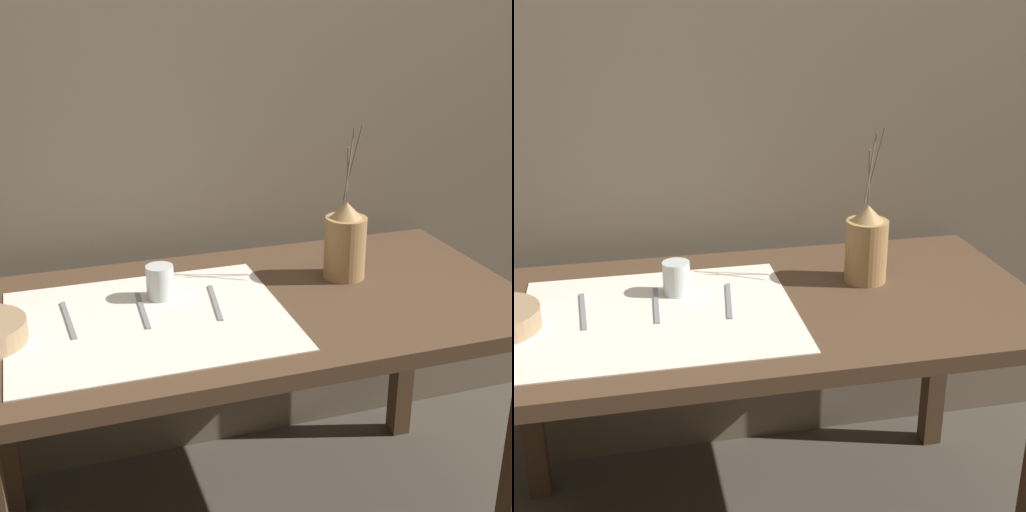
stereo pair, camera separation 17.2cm
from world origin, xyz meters
TOP-DOWN VIEW (x-y plane):
  - stone_wall_back at (0.00, 0.47)m, footprint 7.00×0.06m
  - wooden_table at (0.00, 0.00)m, footprint 1.38×0.72m
  - linen_cloth at (-0.26, -0.02)m, footprint 0.65×0.52m
  - pitcher_with_flowers at (0.29, 0.08)m, footprint 0.11×0.11m
  - glass_tumbler_near at (-0.21, 0.09)m, footprint 0.07×0.07m
  - fork_inner at (-0.44, 0.03)m, footprint 0.02×0.20m
  - fork_outer at (-0.26, 0.03)m, footprint 0.02×0.20m
  - knife_center at (-0.09, 0.01)m, footprint 0.04×0.20m

SIDE VIEW (x-z plane):
  - wooden_table at x=0.00m, z-range 0.27..0.98m
  - linen_cloth at x=-0.26m, z-range 0.71..0.71m
  - fork_inner at x=-0.44m, z-range 0.71..0.72m
  - fork_outer at x=-0.26m, z-range 0.71..0.72m
  - knife_center at x=-0.09m, z-range 0.71..0.72m
  - glass_tumbler_near at x=-0.21m, z-range 0.71..0.80m
  - pitcher_with_flowers at x=0.29m, z-range 0.61..1.01m
  - stone_wall_back at x=0.00m, z-range 0.00..2.40m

